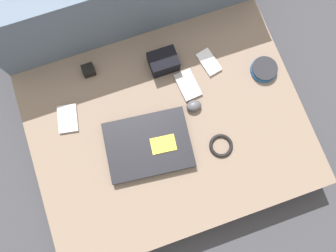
{
  "coord_description": "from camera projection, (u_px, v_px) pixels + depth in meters",
  "views": [
    {
      "loc": [
        -0.08,
        -0.24,
        1.34
      ],
      "look_at": [
        0.0,
        0.0,
        0.15
      ],
      "focal_mm": 35.0,
      "sensor_mm": 36.0,
      "label": 1
    }
  ],
  "objects": [
    {
      "name": "laptop",
      "position": [
        148.0,
        145.0,
        1.2
      ],
      "size": [
        0.33,
        0.26,
        0.03
      ],
      "rotation": [
        0.0,
        0.0,
        -0.11
      ],
      "color": "black",
      "rests_on": "couch_seat"
    },
    {
      "name": "phone_black",
      "position": [
        68.0,
        119.0,
        1.24
      ],
      "size": [
        0.09,
        0.12,
        0.01
      ],
      "rotation": [
        0.0,
        0.0,
        -0.18
      ],
      "color": "#B7B7BC",
      "rests_on": "couch_seat"
    },
    {
      "name": "couch_seat",
      "position": [
        168.0,
        131.0,
        1.3
      ],
      "size": [
        1.03,
        0.79,
        0.13
      ],
      "color": "#7A6656",
      "rests_on": "ground_plane"
    },
    {
      "name": "couch_backrest",
      "position": [
        125.0,
        2.0,
        1.25
      ],
      "size": [
        1.03,
        0.2,
        0.44
      ],
      "color": "slate",
      "rests_on": "ground_plane"
    },
    {
      "name": "ground_plane",
      "position": [
        168.0,
        134.0,
        1.36
      ],
      "size": [
        8.0,
        8.0,
        0.0
      ],
      "primitive_type": "plane",
      "color": "#38383D"
    },
    {
      "name": "cable_coil",
      "position": [
        221.0,
        146.0,
        1.21
      ],
      "size": [
        0.09,
        0.09,
        0.01
      ],
      "color": "black",
      "rests_on": "couch_seat"
    },
    {
      "name": "computer_mouse",
      "position": [
        194.0,
        106.0,
        1.23
      ],
      "size": [
        0.06,
        0.05,
        0.04
      ],
      "rotation": [
        0.0,
        0.0,
        -0.05
      ],
      "color": "#4C4C51",
      "rests_on": "couch_seat"
    },
    {
      "name": "phone_small",
      "position": [
        188.0,
        85.0,
        1.26
      ],
      "size": [
        0.08,
        0.12,
        0.01
      ],
      "rotation": [
        0.0,
        0.0,
        0.09
      ],
      "color": "#99999E",
      "rests_on": "couch_seat"
    },
    {
      "name": "charger_brick",
      "position": [
        89.0,
        70.0,
        1.26
      ],
      "size": [
        0.04,
        0.04,
        0.03
      ],
      "color": "black",
      "rests_on": "couch_seat"
    },
    {
      "name": "camera_pouch",
      "position": [
        163.0,
        62.0,
        1.26
      ],
      "size": [
        0.11,
        0.09,
        0.06
      ],
      "color": "black",
      "rests_on": "couch_seat"
    },
    {
      "name": "speaker_puck",
      "position": [
        264.0,
        69.0,
        1.27
      ],
      "size": [
        0.1,
        0.1,
        0.03
      ],
      "color": "#1E569E",
      "rests_on": "couch_seat"
    },
    {
      "name": "phone_silver",
      "position": [
        209.0,
        62.0,
        1.28
      ],
      "size": [
        0.08,
        0.11,
        0.01
      ],
      "rotation": [
        0.0,
        0.0,
        0.21
      ],
      "color": "silver",
      "rests_on": "couch_seat"
    }
  ]
}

